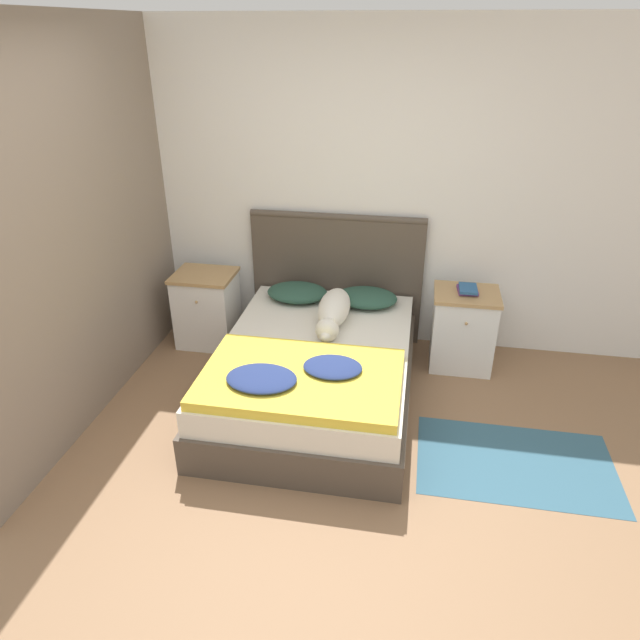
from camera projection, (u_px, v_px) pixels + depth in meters
ground_plane at (286, 504)px, 3.28m from camera, size 16.00×16.00×0.00m
wall_back at (342, 191)px, 4.56m from camera, size 9.00×0.06×2.55m
wall_side_left at (95, 222)px, 3.86m from camera, size 0.06×3.10×2.55m
bed at (315, 372)px, 4.13m from camera, size 1.36×1.92×0.45m
headboard at (336, 275)px, 4.82m from camera, size 1.44×0.06×1.11m
nightstand_left at (207, 308)px, 4.84m from camera, size 0.50×0.43×0.64m
nightstand_right at (463, 329)px, 4.51m from camera, size 0.50×0.43×0.64m
pillow_left at (297, 292)px, 4.67m from camera, size 0.50×0.37×0.12m
pillow_right at (366, 298)px, 4.58m from camera, size 0.50×0.37×0.12m
quilt at (299, 378)px, 3.57m from camera, size 1.25×0.84×0.12m
dog at (333, 311)px, 4.28m from camera, size 0.24×0.80×0.22m
book_stack at (468, 289)px, 4.36m from camera, size 0.16×0.21×0.04m
rug at (515, 463)px, 3.59m from camera, size 1.22×0.76×0.00m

